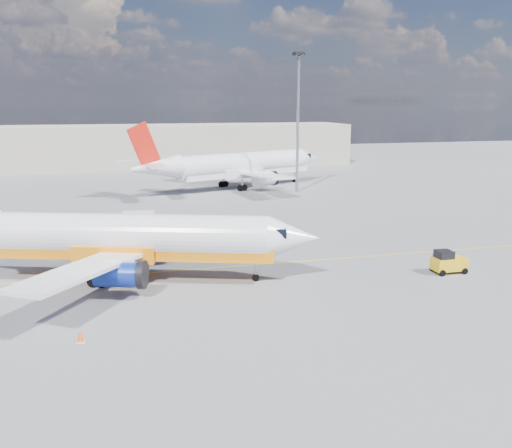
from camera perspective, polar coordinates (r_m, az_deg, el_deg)
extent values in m
plane|color=slate|center=(41.36, -3.06, -5.53)|extent=(240.00, 240.00, 0.00)
cube|color=yellow|center=(44.17, -3.86, -4.37)|extent=(70.00, 0.15, 0.01)
cube|color=#BCB3A2|center=(114.64, -8.42, 7.78)|extent=(70.00, 14.00, 8.00)
cylinder|color=white|center=(41.61, -12.46, -1.08)|extent=(19.65, 9.34, 3.05)
cone|color=white|center=(39.89, 3.82, -1.39)|extent=(4.39, 4.06, 3.05)
cube|color=black|center=(39.80, 2.02, -0.67)|extent=(2.12, 2.45, 0.63)
cube|color=orange|center=(41.73, -11.81, -2.47)|extent=(19.48, 8.83, 1.08)
cube|color=white|center=(48.04, -11.84, -0.27)|extent=(3.82, 10.98, 0.72)
cube|color=white|center=(36.52, -17.23, -4.52)|extent=(8.28, 10.59, 0.72)
cylinder|color=navy|center=(45.66, -10.40, -1.96)|extent=(3.61, 2.67, 1.70)
cylinder|color=navy|center=(38.19, -13.41, -4.90)|extent=(3.61, 2.67, 1.70)
cylinder|color=black|center=(45.32, -8.64, -2.00)|extent=(1.04, 1.93, 1.88)
cylinder|color=black|center=(37.78, -11.33, -4.99)|extent=(1.04, 1.93, 1.88)
cylinder|color=#9D9DA5|center=(40.54, -0.04, -4.22)|extent=(0.21, 0.21, 1.88)
cylinder|color=black|center=(40.79, -0.04, -5.39)|extent=(0.55, 0.37, 0.50)
cylinder|color=black|center=(44.83, -13.72, -3.92)|extent=(0.87, 0.59, 0.81)
cylinder|color=black|center=(40.94, -15.55, -5.57)|extent=(0.87, 0.59, 0.81)
cylinder|color=white|center=(84.18, -1.25, 6.05)|extent=(21.48, 11.45, 3.38)
cone|color=white|center=(92.33, 5.28, 6.55)|extent=(4.96, 4.64, 3.38)
cone|color=white|center=(76.61, -10.03, 5.52)|extent=(7.65, 5.61, 3.21)
cube|color=black|center=(91.35, 4.64, 6.85)|extent=(2.43, 2.75, 0.70)
cube|color=white|center=(84.61, -0.97, 5.31)|extent=(21.25, 10.90, 1.19)
cube|color=white|center=(89.15, -4.67, 5.78)|extent=(9.63, 11.47, 0.80)
cube|color=white|center=(77.89, 0.89, 4.90)|extent=(4.89, 12.25, 0.80)
cylinder|color=white|center=(88.30, -2.70, 5.13)|extent=(4.02, 3.11, 1.89)
cylinder|color=white|center=(81.17, 0.90, 4.52)|extent=(4.02, 3.11, 1.89)
cylinder|color=black|center=(89.21, -1.85, 5.21)|extent=(1.25, 2.12, 2.09)
cylinder|color=black|center=(82.15, 1.78, 4.61)|extent=(1.25, 2.12, 2.09)
cube|color=red|center=(75.66, -11.12, 7.70)|extent=(4.42, 2.05, 6.20)
cube|color=white|center=(78.72, -12.08, 6.09)|extent=(4.88, 5.20, 0.18)
cube|color=white|center=(73.06, -9.93, 5.72)|extent=(2.56, 5.12, 0.18)
cylinder|color=#9D9DA5|center=(90.62, 3.86, 4.98)|extent=(0.23, 0.23, 2.09)
cylinder|color=black|center=(90.74, 3.85, 4.38)|extent=(0.60, 0.43, 0.56)
cylinder|color=black|center=(85.38, -3.26, 4.01)|extent=(0.97, 0.69, 0.89)
cylinder|color=black|center=(81.52, -1.38, 3.63)|extent=(0.97, 0.69, 0.89)
cylinder|color=black|center=(45.15, 17.23, -4.24)|extent=(0.47, 0.19, 0.47)
cylinder|color=black|center=(44.09, 18.14, -4.69)|extent=(0.47, 0.19, 0.47)
cylinder|color=black|center=(46.17, 19.21, -4.01)|extent=(0.47, 0.19, 0.47)
cylinder|color=black|center=(45.13, 20.15, -4.45)|extent=(0.47, 0.19, 0.47)
cube|color=gold|center=(45.00, 18.73, -3.77)|extent=(2.46, 1.33, 0.94)
cube|color=black|center=(44.55, 18.29, -2.89)|extent=(1.14, 1.14, 0.57)
cube|color=white|center=(32.40, -17.14, -11.18)|extent=(0.45, 0.45, 0.05)
cone|color=#FF540A|center=(32.28, -17.17, -10.67)|extent=(0.38, 0.38, 0.59)
cylinder|color=#9D9DA5|center=(80.31, 4.19, 9.80)|extent=(0.41, 0.41, 18.53)
cube|color=black|center=(80.48, 4.30, 16.60)|extent=(1.39, 1.39, 0.46)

